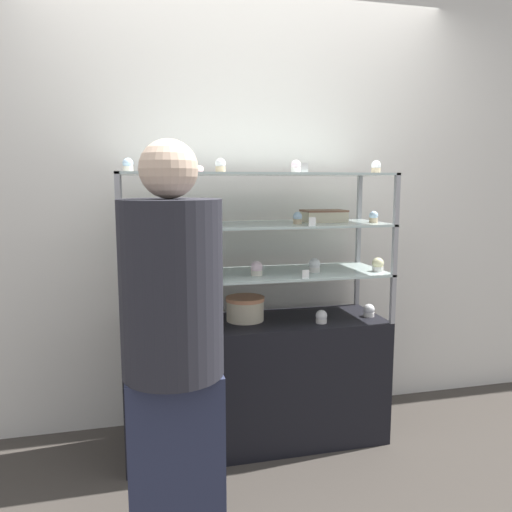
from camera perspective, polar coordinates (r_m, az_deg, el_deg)
ground_plane at (r=2.98m, az=-0.00°, el=-20.24°), size 20.00×20.00×0.00m
back_wall at (r=2.99m, az=-1.74°, el=5.87°), size 8.00×0.05×2.60m
display_base at (r=2.84m, az=-0.00°, el=-14.14°), size 1.41×0.46×0.69m
display_riser_lower at (r=2.67m, az=-0.00°, el=-2.29°), size 1.41×0.46×0.26m
display_riser_middle at (r=2.63m, az=-0.00°, el=3.38°), size 1.41×0.46×0.26m
display_riser_upper at (r=2.62m, az=-0.00°, el=9.14°), size 1.41×0.46×0.26m
layer_cake_centerpiece at (r=2.72m, az=-1.25°, el=-6.02°), size 0.21×0.21×0.13m
sheet_cake_frosted at (r=2.80m, az=7.74°, el=4.58°), size 0.23×0.16×0.07m
cupcake_0 at (r=2.56m, az=-14.12°, el=-7.95°), size 0.06×0.06×0.07m
cupcake_1 at (r=2.56m, az=-6.55°, el=-7.76°), size 0.06×0.06×0.07m
cupcake_2 at (r=2.70m, az=7.48°, el=-6.92°), size 0.06×0.06×0.07m
cupcake_3 at (r=2.88m, az=12.79°, el=-6.11°), size 0.06×0.06×0.07m
price_tag_0 at (r=2.46m, az=-6.53°, el=-8.70°), size 0.04×0.00×0.04m
cupcake_4 at (r=2.50m, az=-13.94°, el=-2.05°), size 0.06×0.06×0.08m
cupcake_5 at (r=2.56m, az=-6.95°, el=-1.65°), size 0.06×0.06×0.08m
cupcake_6 at (r=2.59m, az=0.08°, el=-1.46°), size 0.06×0.06×0.08m
cupcake_7 at (r=2.71m, az=6.70°, el=-1.08°), size 0.06×0.06×0.08m
cupcake_8 at (r=2.79m, az=13.76°, el=-0.99°), size 0.06×0.06×0.08m
price_tag_1 at (r=2.52m, az=5.70°, el=-2.09°), size 0.04×0.00×0.04m
cupcake_9 at (r=2.46m, az=-14.05°, el=3.85°), size 0.05×0.05×0.06m
cupcake_10 at (r=2.49m, az=-4.59°, el=4.12°), size 0.05×0.05×0.06m
cupcake_11 at (r=2.64m, az=4.77°, el=4.34°), size 0.05×0.05×0.06m
cupcake_12 at (r=2.79m, az=13.29°, el=4.36°), size 0.05×0.05×0.06m
price_tag_2 at (r=2.50m, az=6.44°, el=3.92°), size 0.04×0.00×0.04m
cupcake_13 at (r=2.51m, az=-14.43°, el=10.02°), size 0.05×0.05×0.07m
cupcake_14 at (r=2.46m, az=-4.09°, el=10.29°), size 0.05×0.05×0.07m
cupcake_15 at (r=2.64m, az=4.58°, el=10.14°), size 0.05×0.05×0.07m
cupcake_16 at (r=2.78m, az=13.55°, el=9.85°), size 0.05×0.05×0.07m
price_tag_3 at (r=2.48m, az=5.57°, el=10.01°), size 0.04×0.00×0.04m
donut_glazed at (r=2.56m, az=-7.41°, el=9.83°), size 0.12×0.12×0.04m
customer_figure at (r=1.87m, az=-9.47°, el=-9.96°), size 0.37×0.37×1.58m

